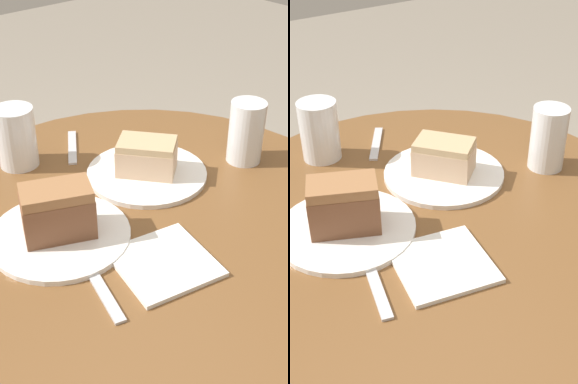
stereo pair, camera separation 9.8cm
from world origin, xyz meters
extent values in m
cylinder|color=brown|center=(0.00, 0.00, 0.38)|extent=(0.07, 0.07, 0.72)
cylinder|color=brown|center=(0.00, 0.00, 0.76)|extent=(0.89, 0.89, 0.03)
cylinder|color=brown|center=(-0.22, 0.52, 0.22)|extent=(0.04, 0.04, 0.43)
cylinder|color=white|center=(-0.03, -0.16, 0.78)|extent=(0.25, 0.25, 0.01)
cylinder|color=white|center=(-0.09, 0.09, 0.78)|extent=(0.25, 0.25, 0.01)
cube|color=brown|center=(-0.03, -0.16, 0.82)|extent=(0.11, 0.14, 0.07)
cube|color=#9E6B42|center=(-0.03, -0.16, 0.87)|extent=(0.11, 0.14, 0.02)
cube|color=beige|center=(-0.09, 0.09, 0.81)|extent=(0.14, 0.13, 0.06)
cube|color=tan|center=(-0.09, 0.09, 0.85)|extent=(0.14, 0.13, 0.01)
cylinder|color=beige|center=(0.00, 0.28, 0.82)|extent=(0.07, 0.07, 0.10)
cylinder|color=white|center=(0.00, 0.28, 0.84)|extent=(0.07, 0.07, 0.13)
cylinder|color=silver|center=(-0.30, -0.09, 0.81)|extent=(0.07, 0.07, 0.08)
cylinder|color=white|center=(-0.30, -0.09, 0.84)|extent=(0.08, 0.08, 0.13)
cube|color=white|center=(0.14, -0.08, 0.78)|extent=(0.18, 0.18, 0.01)
cube|color=silver|center=(0.11, -0.19, 0.78)|extent=(0.16, 0.06, 0.00)
cube|color=silver|center=(-0.29, 0.04, 0.78)|extent=(0.13, 0.10, 0.00)
camera|label=1|loc=(0.61, -0.54, 1.35)|focal=50.00mm
camera|label=2|loc=(0.67, -0.46, 1.35)|focal=50.00mm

